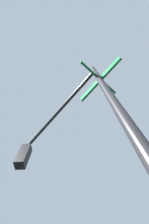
{
  "coord_description": "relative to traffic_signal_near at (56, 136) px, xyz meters",
  "views": [
    {
      "loc": [
        -7.95,
        -6.63,
        1.79
      ],
      "look_at": [
        -6.39,
        -6.54,
        5.16
      ],
      "focal_mm": 24.96,
      "sensor_mm": 36.0,
      "label": 1
    }
  ],
  "objects": [
    {
      "name": "traffic_signal_near",
      "position": [
        0.0,
        0.0,
        0.0
      ],
      "size": [
        2.84,
        2.71,
        6.22
      ],
      "color": "black",
      "rests_on": "ground_plane"
    }
  ]
}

